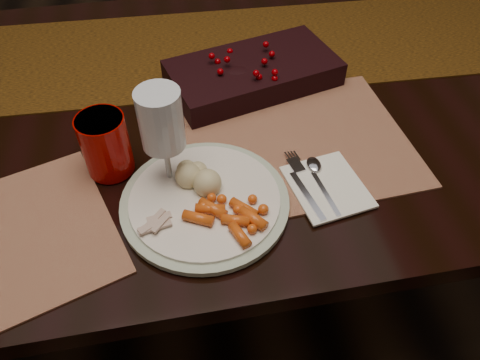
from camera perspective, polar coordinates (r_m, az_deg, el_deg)
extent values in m
plane|color=black|center=(1.61, -3.33, -12.04)|extent=(5.00, 5.00, 0.00)
cube|color=black|center=(1.30, -4.03, -3.54)|extent=(1.80, 1.00, 0.75)
cube|color=#53370B|center=(1.20, -3.83, 15.52)|extent=(1.88, 0.46, 0.00)
cube|color=brown|center=(0.92, 5.50, 4.34)|extent=(0.50, 0.38, 0.00)
cylinder|color=white|center=(0.81, -4.31, -2.57)|extent=(0.34, 0.34, 0.02)
cube|color=white|center=(0.85, 10.57, -0.79)|extent=(0.15, 0.16, 0.00)
cylinder|color=#8F0300|center=(0.86, -16.07, 4.14)|extent=(0.09, 0.09, 0.12)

